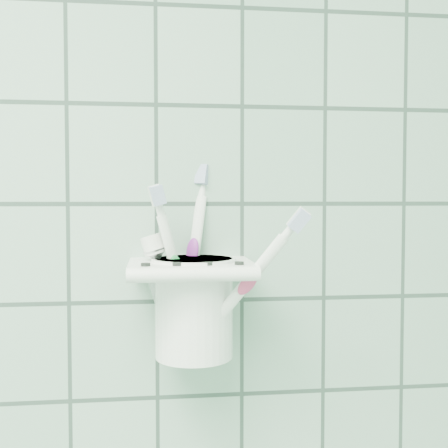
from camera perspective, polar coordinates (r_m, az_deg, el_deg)
name	(u,v)px	position (r m, az deg, el deg)	size (l,w,h in m)	color
holder_bracket	(191,270)	(0.61, -3.41, -4.66)	(0.13, 0.11, 0.04)	white
cup	(194,304)	(0.62, -3.07, -8.10)	(0.09, 0.09, 0.11)	white
toothbrush_pink	(195,263)	(0.62, -2.92, -3.96)	(0.05, 0.03, 0.18)	white
toothbrush_blue	(182,252)	(0.62, -4.27, -2.88)	(0.04, 0.05, 0.21)	white
toothbrush_orange	(191,261)	(0.60, -3.42, -3.75)	(0.10, 0.05, 0.18)	white
toothpaste_tube	(184,281)	(0.62, -4.04, -5.76)	(0.06, 0.03, 0.14)	silver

